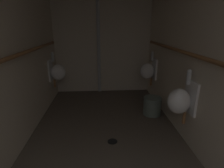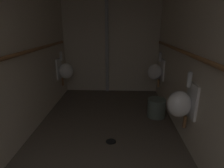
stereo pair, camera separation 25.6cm
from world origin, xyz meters
name	(u,v)px [view 2 (the right image)]	position (x,y,z in m)	size (l,w,h in m)	color
floor	(104,145)	(0.00, 2.17, -0.04)	(2.36, 4.46, 0.08)	brown
wall_left	(9,54)	(-1.15, 2.17, 1.25)	(0.06, 4.46, 2.49)	beige
wall_right	(201,55)	(1.15, 2.17, 1.25)	(0.06, 4.46, 2.49)	beige
wall_back	(111,40)	(0.00, 4.37, 1.25)	(2.36, 0.06, 2.49)	beige
urinal_left_mid	(65,70)	(-0.97, 3.80, 0.64)	(0.32, 0.30, 0.76)	white
urinal_right_mid	(181,103)	(0.97, 2.13, 0.64)	(0.32, 0.30, 0.76)	white
urinal_right_far	(156,71)	(0.97, 3.79, 0.64)	(0.32, 0.30, 0.76)	white
supply_pipe_left	(16,55)	(-1.06, 2.16, 1.23)	(0.06, 3.75, 0.06)	#936038
supply_pipe_right	(192,56)	(1.06, 2.19, 1.23)	(0.06, 3.67, 0.06)	#936038
standpipe_back_wall	(107,41)	(-0.09, 4.26, 1.25)	(0.08, 0.08, 2.44)	#B2B2B2
floor_drain	(111,141)	(0.09, 2.20, 0.00)	(0.14, 0.14, 0.01)	black
waste_bin	(156,108)	(0.87, 3.00, 0.17)	(0.32, 0.32, 0.33)	slate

